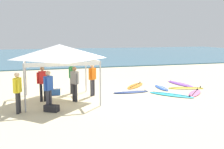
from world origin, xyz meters
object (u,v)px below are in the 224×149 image
surfboard_blue (161,88)px  surfboard_purple (180,84)px  surfboard_navy (131,92)px  surfboard_cyan (171,95)px  person_orange (92,77)px  surfboard_orange (135,86)px  person_blue (48,88)px  person_green (72,76)px  person_yellow (18,90)px  canopy_tent (59,52)px  cooler_box (56,91)px  surfboard_yellow (186,88)px  surfboard_pink (195,93)px  person_red (43,81)px  gear_bag_near_tent (52,108)px  person_grey (75,82)px

surfboard_blue → surfboard_purple: same height
surfboard_purple → surfboard_navy: bearing=-160.1°
surfboard_cyan → person_orange: bearing=164.5°
surfboard_orange → person_blue: (-5.56, -3.96, 0.95)m
surfboard_navy → surfboard_orange: 1.91m
person_green → person_yellow: bearing=-130.4°
canopy_tent → person_green: size_ratio=1.97×
person_green → cooler_box: (-0.89, -0.10, -0.79)m
surfboard_purple → surfboard_yellow: bearing=-106.7°
surfboard_orange → person_orange: 3.77m
surfboard_purple → person_green: person_green is taller
canopy_tent → surfboard_pink: canopy_tent is taller
surfboard_navy → surfboard_orange: bearing=61.1°
person_red → person_blue: (0.16, -1.65, 0.00)m
gear_bag_near_tent → person_grey: bearing=48.6°
cooler_box → surfboard_orange: bearing=11.5°
surfboard_purple → person_grey: bearing=-160.6°
surfboard_cyan → surfboard_yellow: size_ratio=1.09×
surfboard_yellow → person_grey: 7.07m
canopy_tent → person_grey: bearing=-39.9°
surfboard_blue → person_grey: bearing=-162.7°
surfboard_blue → person_grey: 5.87m
surfboard_orange → person_yellow: 7.96m
canopy_tent → cooler_box: 2.53m
surfboard_yellow → person_grey: person_grey is taller
surfboard_purple → person_orange: (-6.22, -1.59, 0.95)m
surfboard_orange → surfboard_yellow: (2.64, -1.59, 0.00)m
person_grey → person_orange: (1.10, 0.99, 0.00)m
surfboard_pink → person_orange: size_ratio=1.08×
surfboard_blue → surfboard_orange: size_ratio=0.89×
surfboard_yellow → surfboard_purple: bearing=73.3°
person_grey → cooler_box: person_grey is taller
surfboard_cyan → person_red: person_red is taller
person_yellow → person_green: size_ratio=1.00×
person_orange → cooler_box: (-1.86, 0.80, -0.79)m
surfboard_orange → person_blue: size_ratio=1.22×
person_orange → person_green: bearing=137.0°
surfboard_purple → surfboard_pink: (-0.72, -2.71, 0.00)m
surfboard_navy → person_green: person_green is taller
person_blue → person_grey: bearing=41.6°
gear_bag_near_tent → surfboard_pink: bearing=9.0°
surfboard_cyan → person_blue: size_ratio=1.38×
person_green → surfboard_purple: bearing=5.5°
surfboard_navy → person_orange: person_orange is taller
person_red → person_green: size_ratio=1.00×
gear_bag_near_tent → person_yellow: bearing=174.1°
canopy_tent → surfboard_navy: 4.66m
canopy_tent → gear_bag_near_tent: 3.01m
surfboard_cyan → surfboard_orange: size_ratio=1.13×
surfboard_yellow → surfboard_cyan: bearing=-142.7°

